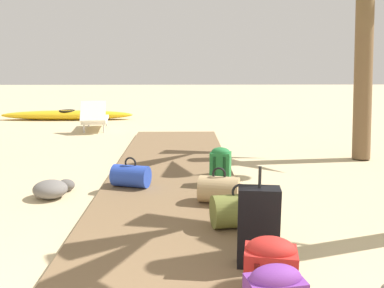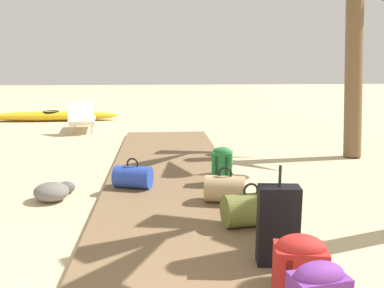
% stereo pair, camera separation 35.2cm
% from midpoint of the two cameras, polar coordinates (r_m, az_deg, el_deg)
% --- Properties ---
extents(ground_plane, '(60.00, 60.00, 0.00)m').
position_cam_midpoint_polar(ground_plane, '(4.78, -4.38, -9.61)').
color(ground_plane, '#D1BA8C').
extents(boardwalk, '(1.82, 8.93, 0.08)m').
position_cam_midpoint_polar(boardwalk, '(5.61, -4.44, -6.04)').
color(boardwalk, brown).
rests_on(boardwalk, ground).
extents(suitcase_black, '(0.35, 0.22, 0.82)m').
position_cam_midpoint_polar(suitcase_black, '(3.42, 8.79, -10.99)').
color(suitcase_black, black).
rests_on(suitcase_black, boardwalk).
extents(backpack_green, '(0.31, 0.27, 0.51)m').
position_cam_midpoint_polar(backpack_green, '(5.58, 2.37, -2.86)').
color(backpack_green, '#237538').
rests_on(backpack_green, boardwalk).
extents(duffel_bag_blue, '(0.54, 0.41, 0.40)m').
position_cam_midpoint_polar(duffel_bag_blue, '(5.51, -9.94, -4.46)').
color(duffel_bag_blue, '#2847B7').
rests_on(duffel_bag_blue, boardwalk).
extents(duffel_bag_olive, '(0.58, 0.41, 0.44)m').
position_cam_midpoint_polar(duffel_bag_olive, '(4.21, 5.62, -8.93)').
color(duffel_bag_olive, olive).
rests_on(duffel_bag_olive, boardwalk).
extents(duffel_bag_tan, '(0.52, 0.42, 0.43)m').
position_cam_midpoint_polar(duffel_bag_tan, '(4.87, 2.46, -6.20)').
color(duffel_bag_tan, tan).
rests_on(duffel_bag_tan, boardwalk).
extents(backpack_red, '(0.37, 0.31, 0.51)m').
position_cam_midpoint_polar(backpack_red, '(2.89, 11.06, -16.63)').
color(backpack_red, red).
rests_on(backpack_red, boardwalk).
extents(lounge_chair, '(0.78, 1.61, 0.78)m').
position_cam_midpoint_polar(lounge_chair, '(10.87, -15.71, 3.39)').
color(lounge_chair, white).
rests_on(lounge_chair, ground).
extents(kayak, '(4.01, 0.69, 0.29)m').
position_cam_midpoint_polar(kayak, '(13.22, -19.46, 3.64)').
color(kayak, gold).
rests_on(kayak, ground).
extents(rock_left_near, '(0.62, 0.61, 0.23)m').
position_cam_midpoint_polar(rock_left_near, '(5.53, -20.49, -6.17)').
color(rock_left_near, slate).
rests_on(rock_left_near, ground).
extents(rock_left_far, '(0.26, 0.24, 0.16)m').
position_cam_midpoint_polar(rock_left_far, '(5.79, -18.56, -5.67)').
color(rock_left_far, '#5B5651').
rests_on(rock_left_far, ground).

